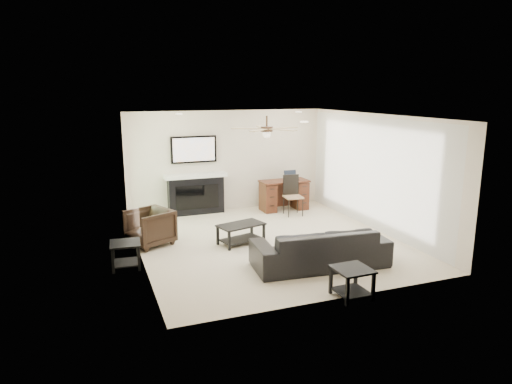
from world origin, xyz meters
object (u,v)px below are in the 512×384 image
at_px(armchair, 150,227).
at_px(fireplace_unit, 196,176).
at_px(coffee_table, 241,234).
at_px(desk, 284,195).
at_px(sofa, 320,247).

height_order(armchair, fireplace_unit, fireplace_unit).
relative_size(armchair, coffee_table, 0.88).
distance_m(armchair, coffee_table, 1.79).
distance_m(armchair, fireplace_unit, 2.47).
distance_m(coffee_table, desk, 2.82).
xyz_separation_m(armchair, fireplace_unit, (1.39, 1.95, 0.60)).
height_order(sofa, fireplace_unit, fireplace_unit).
xyz_separation_m(coffee_table, desk, (1.87, 2.11, 0.18)).
bearing_deg(fireplace_unit, sofa, -73.58).
xyz_separation_m(sofa, desk, (0.97, 3.71, 0.04)).
relative_size(sofa, armchair, 2.94).
bearing_deg(fireplace_unit, desk, -10.24).
bearing_deg(coffee_table, desk, 33.05).
bearing_deg(fireplace_unit, armchair, -125.51).
distance_m(sofa, desk, 3.83).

